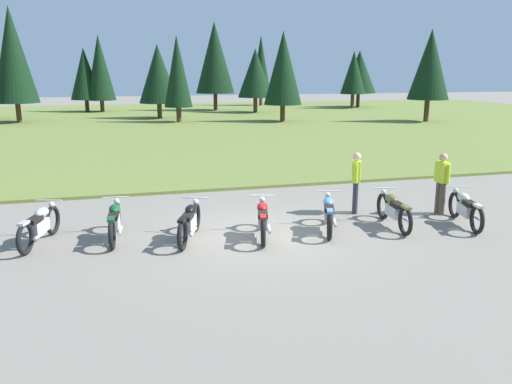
{
  "coord_description": "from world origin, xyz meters",
  "views": [
    {
      "loc": [
        -3.21,
        -11.31,
        3.81
      ],
      "look_at": [
        0.0,
        0.6,
        0.9
      ],
      "focal_mm": 36.31,
      "sensor_mm": 36.0,
      "label": 1
    }
  ],
  "objects_px": {
    "motorcycle_silver": "(40,225)",
    "motorcycle_black": "(190,222)",
    "rider_checking_bike": "(442,180)",
    "rider_in_hivis_vest": "(356,179)",
    "motorcycle_cream": "(465,208)",
    "motorcycle_red": "(263,219)",
    "motorcycle_british_green": "(115,221)",
    "motorcycle_sky_blue": "(329,213)",
    "motorcycle_olive": "(394,210)"
  },
  "relations": [
    {
      "from": "motorcycle_black",
      "to": "motorcycle_red",
      "type": "xyz_separation_m",
      "value": [
        1.67,
        -0.23,
        0.0
      ]
    },
    {
      "from": "motorcycle_sky_blue",
      "to": "rider_checking_bike",
      "type": "distance_m",
      "value": 3.59
    },
    {
      "from": "motorcycle_silver",
      "to": "motorcycle_red",
      "type": "relative_size",
      "value": 0.99
    },
    {
      "from": "motorcycle_red",
      "to": "rider_checking_bike",
      "type": "height_order",
      "value": "rider_checking_bike"
    },
    {
      "from": "motorcycle_sky_blue",
      "to": "rider_checking_bike",
      "type": "relative_size",
      "value": 1.2
    },
    {
      "from": "motorcycle_silver",
      "to": "motorcycle_british_green",
      "type": "distance_m",
      "value": 1.63
    },
    {
      "from": "motorcycle_red",
      "to": "motorcycle_cream",
      "type": "bearing_deg",
      "value": -4.34
    },
    {
      "from": "motorcycle_red",
      "to": "motorcycle_sky_blue",
      "type": "distance_m",
      "value": 1.68
    },
    {
      "from": "motorcycle_black",
      "to": "motorcycle_cream",
      "type": "relative_size",
      "value": 0.97
    },
    {
      "from": "motorcycle_cream",
      "to": "motorcycle_red",
      "type": "bearing_deg",
      "value": 175.66
    },
    {
      "from": "motorcycle_british_green",
      "to": "motorcycle_black",
      "type": "bearing_deg",
      "value": -16.64
    },
    {
      "from": "motorcycle_silver",
      "to": "motorcycle_red",
      "type": "height_order",
      "value": "same"
    },
    {
      "from": "motorcycle_black",
      "to": "rider_in_hivis_vest",
      "type": "distance_m",
      "value": 4.84
    },
    {
      "from": "motorcycle_british_green",
      "to": "rider_checking_bike",
      "type": "relative_size",
      "value": 1.26
    },
    {
      "from": "motorcycle_silver",
      "to": "rider_checking_bike",
      "type": "bearing_deg",
      "value": -0.96
    },
    {
      "from": "motorcycle_british_green",
      "to": "motorcycle_black",
      "type": "distance_m",
      "value": 1.73
    },
    {
      "from": "motorcycle_silver",
      "to": "motorcycle_black",
      "type": "xyz_separation_m",
      "value": [
        3.28,
        -0.62,
        0.0
      ]
    },
    {
      "from": "motorcycle_silver",
      "to": "motorcycle_black",
      "type": "bearing_deg",
      "value": -10.63
    },
    {
      "from": "motorcycle_silver",
      "to": "motorcycle_olive",
      "type": "bearing_deg",
      "value": -6.14
    },
    {
      "from": "rider_in_hivis_vest",
      "to": "motorcycle_black",
      "type": "bearing_deg",
      "value": -166.25
    },
    {
      "from": "motorcycle_silver",
      "to": "motorcycle_sky_blue",
      "type": "xyz_separation_m",
      "value": [
        6.62,
        -0.78,
        0.0
      ]
    },
    {
      "from": "motorcycle_olive",
      "to": "motorcycle_cream",
      "type": "xyz_separation_m",
      "value": [
        1.81,
        -0.34,
        0.0
      ]
    },
    {
      "from": "motorcycle_olive",
      "to": "motorcycle_red",
      "type": "bearing_deg",
      "value": 179.13
    },
    {
      "from": "motorcycle_black",
      "to": "motorcycle_red",
      "type": "distance_m",
      "value": 1.68
    },
    {
      "from": "motorcycle_british_green",
      "to": "motorcycle_sky_blue",
      "type": "relative_size",
      "value": 1.05
    },
    {
      "from": "motorcycle_cream",
      "to": "rider_checking_bike",
      "type": "bearing_deg",
      "value": 89.92
    },
    {
      "from": "motorcycle_british_green",
      "to": "motorcycle_red",
      "type": "height_order",
      "value": "same"
    },
    {
      "from": "motorcycle_british_green",
      "to": "motorcycle_olive",
      "type": "height_order",
      "value": "same"
    },
    {
      "from": "rider_checking_bike",
      "to": "motorcycle_olive",
      "type": "bearing_deg",
      "value": -158.22
    },
    {
      "from": "motorcycle_cream",
      "to": "rider_in_hivis_vest",
      "type": "xyz_separation_m",
      "value": [
        -2.16,
        1.77,
        0.51
      ]
    },
    {
      "from": "motorcycle_british_green",
      "to": "motorcycle_sky_blue",
      "type": "bearing_deg",
      "value": -7.56
    },
    {
      "from": "motorcycle_british_green",
      "to": "motorcycle_cream",
      "type": "distance_m",
      "value": 8.57
    },
    {
      "from": "motorcycle_olive",
      "to": "rider_in_hivis_vest",
      "type": "xyz_separation_m",
      "value": [
        -0.35,
        1.42,
        0.51
      ]
    },
    {
      "from": "motorcycle_british_green",
      "to": "motorcycle_sky_blue",
      "type": "height_order",
      "value": "same"
    },
    {
      "from": "motorcycle_red",
      "to": "motorcycle_cream",
      "type": "xyz_separation_m",
      "value": [
        5.18,
        -0.39,
        0.0
      ]
    },
    {
      "from": "motorcycle_british_green",
      "to": "rider_checking_bike",
      "type": "bearing_deg",
      "value": -0.33
    },
    {
      "from": "rider_in_hivis_vest",
      "to": "motorcycle_cream",
      "type": "bearing_deg",
      "value": -39.2
    },
    {
      "from": "motorcycle_sky_blue",
      "to": "motorcycle_red",
      "type": "bearing_deg",
      "value": -177.95
    },
    {
      "from": "rider_in_hivis_vest",
      "to": "rider_checking_bike",
      "type": "relative_size",
      "value": 1.0
    },
    {
      "from": "motorcycle_british_green",
      "to": "motorcycle_cream",
      "type": "relative_size",
      "value": 1.02
    },
    {
      "from": "rider_in_hivis_vest",
      "to": "motorcycle_british_green",
      "type": "bearing_deg",
      "value": -174.14
    },
    {
      "from": "motorcycle_olive",
      "to": "motorcycle_black",
      "type": "bearing_deg",
      "value": 176.82
    },
    {
      "from": "motorcycle_silver",
      "to": "motorcycle_cream",
      "type": "xyz_separation_m",
      "value": [
        10.12,
        -1.24,
        0.0
      ]
    },
    {
      "from": "motorcycle_red",
      "to": "motorcycle_cream",
      "type": "height_order",
      "value": "same"
    },
    {
      "from": "motorcycle_olive",
      "to": "motorcycle_sky_blue",
      "type": "bearing_deg",
      "value": 176.25
    },
    {
      "from": "motorcycle_black",
      "to": "motorcycle_cream",
      "type": "distance_m",
      "value": 6.87
    },
    {
      "from": "motorcycle_black",
      "to": "motorcycle_red",
      "type": "height_order",
      "value": "same"
    },
    {
      "from": "motorcycle_sky_blue",
      "to": "motorcycle_cream",
      "type": "bearing_deg",
      "value": -7.37
    },
    {
      "from": "motorcycle_red",
      "to": "motorcycle_british_green",
      "type": "bearing_deg",
      "value": 167.73
    },
    {
      "from": "motorcycle_silver",
      "to": "motorcycle_olive",
      "type": "height_order",
      "value": "same"
    }
  ]
}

